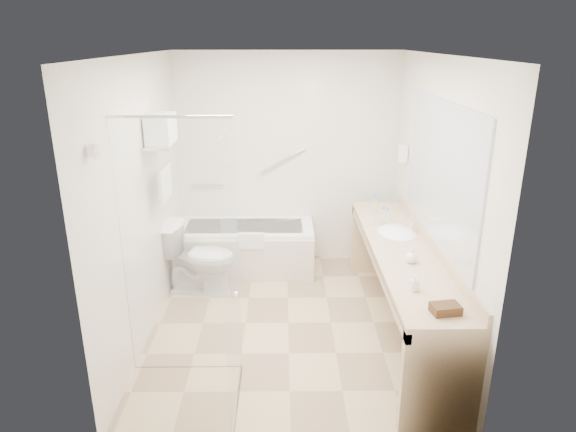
{
  "coord_description": "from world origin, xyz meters",
  "views": [
    {
      "loc": [
        -0.05,
        -4.38,
        2.64
      ],
      "look_at": [
        0.0,
        0.3,
        1.0
      ],
      "focal_mm": 32.0,
      "sensor_mm": 36.0,
      "label": 1
    }
  ],
  "objects_px": {
    "bathtub": "(245,248)",
    "amenity_basket": "(446,309)",
    "vanity_counter": "(401,269)",
    "water_bottle_left": "(387,217)",
    "toilet": "(200,258)"
  },
  "relations": [
    {
      "from": "vanity_counter",
      "to": "toilet",
      "type": "xyz_separation_m",
      "value": [
        -1.97,
        0.85,
        -0.26
      ]
    },
    {
      "from": "bathtub",
      "to": "amenity_basket",
      "type": "distance_m",
      "value": 3.04
    },
    {
      "from": "amenity_basket",
      "to": "water_bottle_left",
      "type": "bearing_deg",
      "value": 92.17
    },
    {
      "from": "bathtub",
      "to": "water_bottle_left",
      "type": "relative_size",
      "value": 9.05
    },
    {
      "from": "bathtub",
      "to": "amenity_basket",
      "type": "height_order",
      "value": "amenity_basket"
    },
    {
      "from": "toilet",
      "to": "water_bottle_left",
      "type": "height_order",
      "value": "water_bottle_left"
    },
    {
      "from": "bathtub",
      "to": "amenity_basket",
      "type": "xyz_separation_m",
      "value": [
        1.56,
        -2.53,
        0.61
      ]
    },
    {
      "from": "bathtub",
      "to": "water_bottle_left",
      "type": "distance_m",
      "value": 1.81
    },
    {
      "from": "vanity_counter",
      "to": "toilet",
      "type": "distance_m",
      "value": 2.16
    },
    {
      "from": "bathtub",
      "to": "toilet",
      "type": "xyz_separation_m",
      "value": [
        -0.45,
        -0.54,
        0.11
      ]
    },
    {
      "from": "vanity_counter",
      "to": "bathtub",
      "type": "bearing_deg",
      "value": 137.65
    },
    {
      "from": "vanity_counter",
      "to": "water_bottle_left",
      "type": "xyz_separation_m",
      "value": [
        -0.03,
        0.61,
        0.29
      ]
    },
    {
      "from": "amenity_basket",
      "to": "water_bottle_left",
      "type": "relative_size",
      "value": 1.1
    },
    {
      "from": "bathtub",
      "to": "vanity_counter",
      "type": "relative_size",
      "value": 0.59
    },
    {
      "from": "amenity_basket",
      "to": "toilet",
      "type": "bearing_deg",
      "value": 135.22
    }
  ]
}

